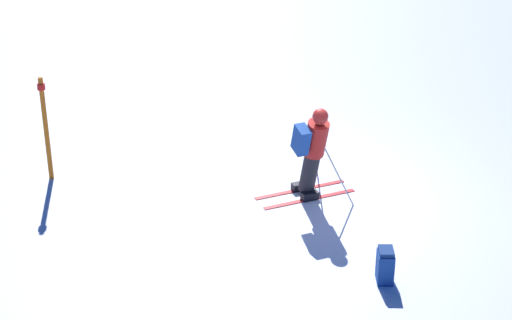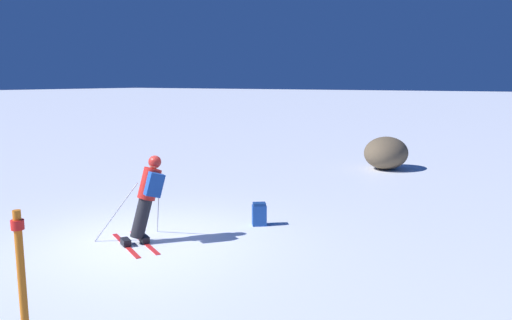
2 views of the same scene
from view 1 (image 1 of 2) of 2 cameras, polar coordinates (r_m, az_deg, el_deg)
ground_plane at (r=13.90m, az=3.97°, el=-2.57°), size 300.00×300.00×0.00m
skier at (r=13.37m, az=3.77°, el=0.71°), size 1.41×1.64×1.72m
spare_backpack at (r=11.82m, az=8.61°, el=-6.96°), size 0.36×0.37×0.50m
trail_marker at (r=14.52m, az=-13.86°, el=2.33°), size 0.13×0.13×1.81m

